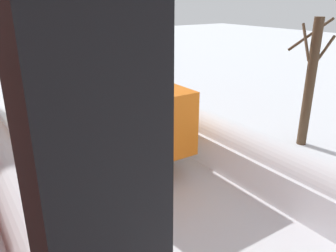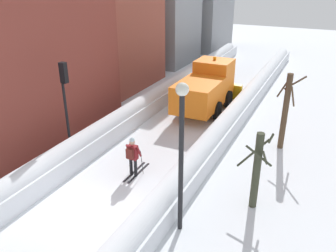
# 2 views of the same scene
# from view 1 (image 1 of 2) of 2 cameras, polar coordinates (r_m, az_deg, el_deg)

# --- Properties ---
(ground_plane) EXTENTS (80.00, 80.00, 0.00)m
(ground_plane) POSITION_cam_1_polar(r_m,az_deg,el_deg) (9.27, -8.64, -7.10)
(ground_plane) COLOR white
(snowbank_left) EXTENTS (1.10, 36.00, 1.30)m
(snowbank_left) POSITION_cam_1_polar(r_m,az_deg,el_deg) (8.38, -25.46, -7.42)
(snowbank_left) COLOR white
(snowbank_left) RESTS_ON ground
(snowbank_right) EXTENTS (1.10, 36.00, 1.25)m
(snowbank_right) POSITION_cam_1_polar(r_m,az_deg,el_deg) (10.29, 4.52, -0.46)
(snowbank_right) COLOR white
(snowbank_right) RESTS_ON ground
(plow_truck) EXTENTS (3.20, 5.98, 3.12)m
(plow_truck) POSITION_cam_1_polar(r_m,az_deg,el_deg) (10.21, -10.70, 4.35)
(plow_truck) COLOR orange
(plow_truck) RESTS_ON ground
(bare_tree_mid) EXTENTS (1.21, 1.19, 3.79)m
(bare_tree_mid) POSITION_cam_1_polar(r_m,az_deg,el_deg) (10.91, 22.59, 6.93)
(bare_tree_mid) COLOR #4B3725
(bare_tree_mid) RESTS_ON ground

